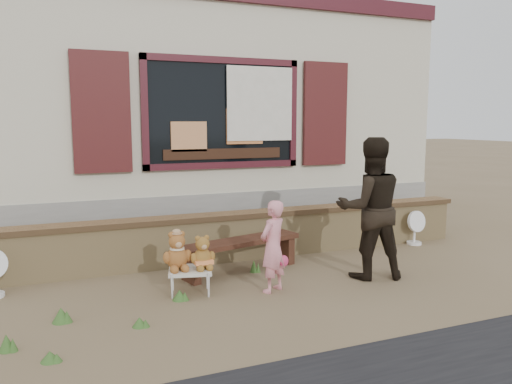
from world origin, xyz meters
name	(u,v)px	position (x,y,z in m)	size (l,w,h in m)	color
ground	(274,278)	(0.00, 0.00, 0.00)	(80.00, 80.00, 0.00)	brown
shopfront	(183,118)	(0.00, 4.49, 2.00)	(8.04, 5.13, 4.00)	#B2A990
brick_wall	(245,234)	(0.00, 1.00, 0.34)	(7.10, 0.36, 0.67)	tan
bench	(241,248)	(-0.29, 0.41, 0.31)	(1.70, 0.75, 0.43)	#351C12
folding_chair	(190,271)	(-1.11, -0.16, 0.26)	(0.56, 0.52, 0.29)	beige
teddy_bear_left	(177,250)	(-1.24, -0.12, 0.51)	(0.32, 0.28, 0.44)	brown
teddy_bear_right	(202,251)	(-0.97, -0.19, 0.48)	(0.28, 0.25, 0.39)	brown
child	(273,246)	(-0.22, -0.43, 0.53)	(0.38, 0.25, 1.05)	pink
adult	(370,208)	(1.11, -0.40, 0.87)	(0.84, 0.66, 1.74)	black
fan_right	(415,227)	(2.76, 0.74, 0.27)	(0.34, 0.23, 0.54)	white
grass_tufts	(112,313)	(-2.01, -0.60, 0.06)	(2.88, 1.74, 0.16)	#365C25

